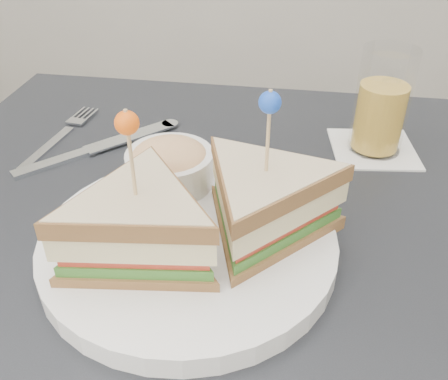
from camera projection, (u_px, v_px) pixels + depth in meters
table at (214, 283)px, 0.58m from camera, size 0.80×0.80×0.75m
plate_meal at (196, 215)px, 0.49m from camera, size 0.39×0.39×0.18m
cutlery_fork at (63, 133)px, 0.72m from camera, size 0.04×0.19×0.01m
cutlery_knife at (94, 149)px, 0.68m from camera, size 0.18×0.19×0.01m
drink_set at (381, 108)px, 0.65m from camera, size 0.12×0.12×0.14m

